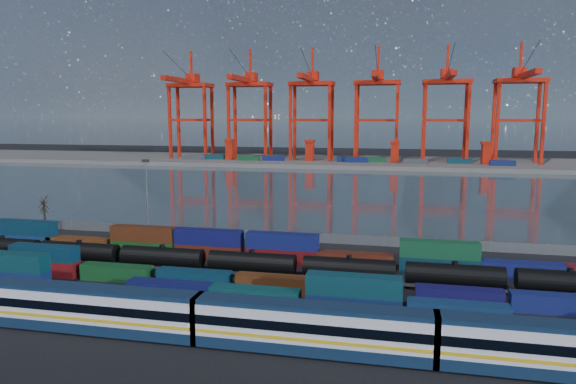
% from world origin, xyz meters
% --- Properties ---
extents(ground, '(700.00, 700.00, 0.00)m').
position_xyz_m(ground, '(0.00, 0.00, 0.00)').
color(ground, black).
rests_on(ground, ground).
extents(harbor_water, '(700.00, 700.00, 0.00)m').
position_xyz_m(harbor_water, '(0.00, 105.00, 0.01)').
color(harbor_water, '#314148').
rests_on(harbor_water, ground).
extents(far_quay, '(700.00, 70.00, 2.00)m').
position_xyz_m(far_quay, '(0.00, 210.00, 1.00)').
color(far_quay, '#514F4C').
rests_on(far_quay, ground).
extents(distant_mountains, '(2470.00, 1100.00, 520.00)m').
position_xyz_m(distant_mountains, '(63.02, 1600.00, 220.29)').
color(distant_mountains, '#1E2630').
rests_on(distant_mountains, ground).
extents(passenger_train, '(78.68, 3.29, 5.65)m').
position_xyz_m(passenger_train, '(13.76, -21.36, 2.84)').
color(passenger_train, silver).
rests_on(passenger_train, ground).
extents(container_row_south, '(140.93, 2.51, 5.35)m').
position_xyz_m(container_row_south, '(-15.76, -9.26, 2.23)').
color(container_row_south, '#474B4D').
rests_on(container_row_south, ground).
extents(container_row_mid, '(139.87, 2.34, 4.99)m').
position_xyz_m(container_row_mid, '(-9.20, -2.87, 1.50)').
color(container_row_mid, '#373A3C').
rests_on(container_row_mid, ground).
extents(container_row_north, '(142.58, 2.58, 5.50)m').
position_xyz_m(container_row_north, '(-1.22, 11.54, 2.23)').
color(container_row_north, '#101051').
rests_on(container_row_north, ground).
extents(tanker_string, '(107.60, 3.14, 4.49)m').
position_xyz_m(tanker_string, '(-0.06, 3.26, 2.25)').
color(tanker_string, black).
rests_on(tanker_string, ground).
extents(waterfront_fence, '(160.12, 0.12, 2.20)m').
position_xyz_m(waterfront_fence, '(-0.00, 28.00, 1.00)').
color(waterfront_fence, '#595B5E').
rests_on(waterfront_fence, ground).
extents(bare_tree, '(2.20, 2.28, 8.44)m').
position_xyz_m(bare_tree, '(-54.12, 24.42, 4.22)').
color(bare_tree, black).
rests_on(bare_tree, ground).
extents(yard_light_mast, '(1.60, 0.40, 16.60)m').
position_xyz_m(yard_light_mast, '(-30.00, 26.00, 9.30)').
color(yard_light_mast, slate).
rests_on(yard_light_mast, ground).
extents(gantry_cranes, '(199.01, 46.10, 62.43)m').
position_xyz_m(gantry_cranes, '(-7.50, 203.34, 38.27)').
color(gantry_cranes, red).
rests_on(gantry_cranes, ground).
extents(quay_containers, '(172.58, 10.99, 2.60)m').
position_xyz_m(quay_containers, '(-11.00, 195.46, 3.30)').
color(quay_containers, navy).
rests_on(quay_containers, far_quay).
extents(straddle_carriers, '(140.00, 7.00, 11.10)m').
position_xyz_m(straddle_carriers, '(-2.50, 200.00, 7.82)').
color(straddle_carriers, red).
rests_on(straddle_carriers, far_quay).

